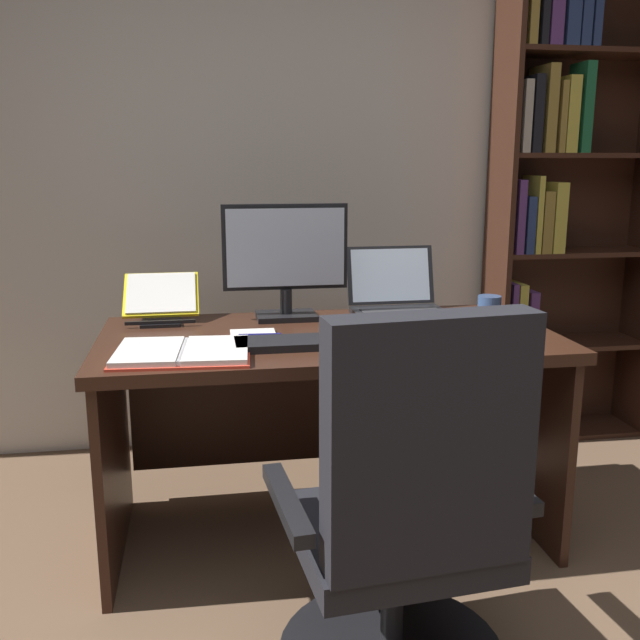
% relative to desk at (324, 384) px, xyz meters
% --- Properties ---
extents(wall_back, '(5.35, 0.12, 2.83)m').
position_rel_desk_xyz_m(wall_back, '(0.08, 0.92, 0.87)').
color(wall_back, beige).
rests_on(wall_back, ground).
extents(desk, '(1.53, 0.77, 0.75)m').
position_rel_desk_xyz_m(desk, '(0.00, 0.00, 0.00)').
color(desk, '#381E14').
rests_on(desk, ground).
extents(bookshelf, '(0.77, 0.28, 2.24)m').
position_rel_desk_xyz_m(bookshelf, '(1.22, 0.71, 0.62)').
color(bookshelf, '#381E14').
rests_on(bookshelf, ground).
extents(office_chair, '(0.64, 0.60, 1.01)m').
position_rel_desk_xyz_m(office_chair, '(0.05, -0.86, -0.11)').
color(office_chair, black).
rests_on(office_chair, ground).
extents(monitor, '(0.46, 0.16, 0.42)m').
position_rel_desk_xyz_m(monitor, '(-0.11, 0.18, 0.42)').
color(monitor, black).
rests_on(monitor, desk).
extents(laptop, '(0.35, 0.31, 0.25)m').
position_rel_desk_xyz_m(laptop, '(0.31, 0.19, 0.26)').
color(laptop, black).
rests_on(laptop, desk).
extents(keyboard, '(0.42, 0.15, 0.02)m').
position_rel_desk_xyz_m(keyboard, '(-0.11, -0.23, 0.22)').
color(keyboard, black).
rests_on(keyboard, desk).
extents(computer_mouse, '(0.06, 0.10, 0.04)m').
position_rel_desk_xyz_m(computer_mouse, '(0.19, -0.23, 0.23)').
color(computer_mouse, black).
rests_on(computer_mouse, desk).
extents(reading_stand_with_book, '(0.27, 0.25, 0.16)m').
position_rel_desk_xyz_m(reading_stand_with_book, '(-0.57, 0.23, 0.28)').
color(reading_stand_with_book, black).
rests_on(reading_stand_with_book, desk).
extents(open_binder, '(0.43, 0.34, 0.02)m').
position_rel_desk_xyz_m(open_binder, '(-0.48, -0.28, 0.22)').
color(open_binder, '#DB422D').
rests_on(open_binder, desk).
extents(notepad, '(0.15, 0.21, 0.01)m').
position_rel_desk_xyz_m(notepad, '(-0.26, -0.11, 0.21)').
color(notepad, silver).
rests_on(notepad, desk).
extents(pen, '(0.14, 0.02, 0.01)m').
position_rel_desk_xyz_m(pen, '(-0.24, -0.11, 0.22)').
color(pen, navy).
rests_on(pen, notepad).
extents(coffee_mug, '(0.08, 0.08, 0.09)m').
position_rel_desk_xyz_m(coffee_mug, '(0.61, 0.01, 0.25)').
color(coffee_mug, '#334C7A').
rests_on(coffee_mug, desk).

